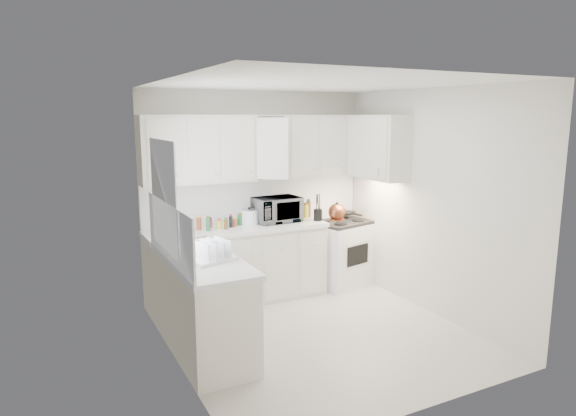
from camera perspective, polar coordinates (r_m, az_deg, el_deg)
floor at (r=5.56m, az=3.37°, el=-13.96°), size 3.20×3.20×0.00m
ceiling at (r=5.08m, az=3.69°, el=13.85°), size 3.20×3.20×0.00m
wall_back at (r=6.57m, az=-3.56°, el=1.69°), size 3.00×0.00×3.00m
wall_front at (r=3.91m, az=15.54°, el=-4.69°), size 3.00×0.00×3.00m
wall_left at (r=4.60m, az=-12.80°, el=-2.31°), size 0.00×3.20×3.20m
wall_right at (r=6.05m, az=15.86°, el=0.56°), size 0.00×3.20×3.20m
window_blinds at (r=4.90m, az=-13.71°, el=1.38°), size 0.06×0.96×1.06m
lower_cabinets_back at (r=6.34m, az=-5.64°, el=-6.54°), size 2.22×0.60×0.90m
lower_cabinets_left at (r=5.11m, az=-9.67°, el=-10.89°), size 0.60×1.60×0.90m
countertop_back at (r=6.21m, az=-5.69°, el=-2.37°), size 2.24×0.64×0.05m
countertop_left at (r=4.96m, az=-9.72°, el=-5.75°), size 0.64×1.62×0.05m
backsplash_back at (r=6.58m, az=-3.52°, el=1.03°), size 2.98×0.02×0.55m
backsplash_left at (r=4.81m, az=-13.24°, el=-2.70°), size 0.02×1.60×0.55m
upper_cabinets_back at (r=6.40m, az=-2.99°, el=3.26°), size 3.00×0.33×0.80m
upper_cabinets_right at (r=6.54m, az=10.01°, el=3.28°), size 0.33×0.90×0.80m
sink at (r=5.25m, az=-10.91°, el=-3.26°), size 0.42×0.38×0.30m
stove at (r=6.95m, az=6.00°, el=-4.03°), size 0.86×0.76×1.13m
tea_kettle at (r=6.62m, az=5.52°, el=-0.32°), size 0.30×0.27×0.26m
frying_pan at (r=7.10m, az=6.58°, el=-0.46°), size 0.35×0.49×0.04m
microwave at (r=6.45m, az=-1.25°, el=0.13°), size 0.59×0.35×0.39m
rice_cooker at (r=6.33m, az=-4.39°, el=-0.88°), size 0.28×0.28×0.22m
paper_towel at (r=6.56m, az=-2.85°, el=-0.23°), size 0.12×0.12×0.27m
utensil_crock at (r=6.54m, az=3.40°, el=0.13°), size 0.14×0.14×0.36m
dish_rack at (r=4.79m, az=-8.67°, el=-4.61°), size 0.47×0.40×0.22m
spice_left_0 at (r=6.17m, az=-10.13°, el=-1.72°), size 0.06×0.06×0.13m
spice_left_1 at (r=6.11m, az=-9.21°, el=-1.81°), size 0.06×0.06×0.13m
spice_left_2 at (r=6.21m, az=-8.80°, el=-1.59°), size 0.06×0.06×0.13m
spice_left_3 at (r=6.15m, az=-7.88°, el=-1.69°), size 0.06×0.06×0.13m
spice_left_4 at (r=6.26m, az=-7.50°, el=-1.47°), size 0.06×0.06×0.13m
spice_left_5 at (r=6.20m, az=-6.57°, el=-1.56°), size 0.06×0.06×0.13m
spice_left_6 at (r=6.31m, az=-6.22°, el=-1.35°), size 0.06×0.06×0.13m
spice_left_7 at (r=6.25m, az=-5.28°, el=-1.44°), size 0.06×0.06×0.13m
sauce_right_0 at (r=6.74m, az=1.46°, el=-0.28°), size 0.06×0.06×0.19m
sauce_right_1 at (r=6.72m, az=2.12°, el=-0.32°), size 0.06×0.06×0.19m
sauce_right_2 at (r=6.79m, az=2.28°, el=-0.20°), size 0.06×0.06×0.19m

